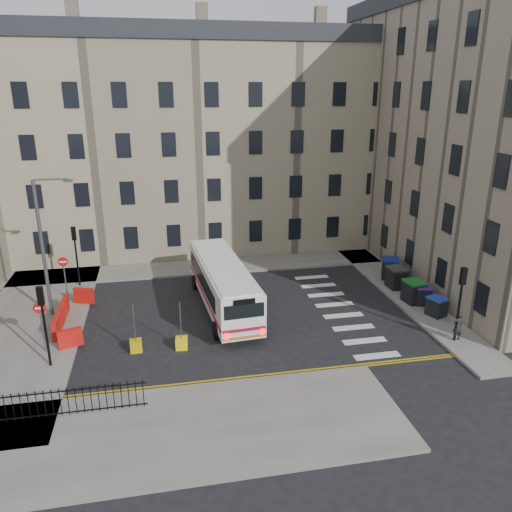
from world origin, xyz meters
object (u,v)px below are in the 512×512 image
object	(u,v)px
wheelie_bin_d	(397,277)
bollard_yellow	(182,343)
bus	(223,283)
streetlamp	(42,247)
bollard_chevron	(136,346)
wheelie_bin_c	(414,291)
wheelie_bin_a	(437,306)
pedestrian	(458,326)
wheelie_bin_e	(390,268)
wheelie_bin_b	(423,294)

from	to	relation	value
wheelie_bin_d	bollard_yellow	size ratio (longest dim) A/B	2.37
bus	bollard_yellow	size ratio (longest dim) A/B	17.84
streetlamp	bollard_chevron	size ratio (longest dim) A/B	13.57
wheelie_bin_c	bollard_chevron	size ratio (longest dim) A/B	2.33
wheelie_bin_a	pedestrian	xyz separation A→B (m)	(-0.53, -2.97, 0.24)
streetlamp	bus	bearing A→B (deg)	-4.20
wheelie_bin_e	bus	bearing A→B (deg)	-145.48
bollard_yellow	wheelie_bin_e	bearing A→B (deg)	25.12
wheelie_bin_d	pedestrian	size ratio (longest dim) A/B	0.88
wheelie_bin_d	wheelie_bin_b	bearing A→B (deg)	-83.99
bus	wheelie_bin_d	bearing A→B (deg)	-1.02
wheelie_bin_e	wheelie_bin_d	bearing A→B (deg)	-77.87
streetlamp	wheelie_bin_a	world-z (taller)	streetlamp
bus	bollard_chevron	distance (m)	6.87
wheelie_bin_b	wheelie_bin_e	distance (m)	4.48
wheelie_bin_d	bollard_chevron	size ratio (longest dim) A/B	2.37
pedestrian	bollard_yellow	xyz separation A→B (m)	(-14.37, 2.19, -0.66)
wheelie_bin_c	wheelie_bin_e	world-z (taller)	wheelie_bin_e
wheelie_bin_a	wheelie_bin_d	distance (m)	4.48
wheelie_bin_b	wheelie_bin_e	xyz separation A→B (m)	(-0.07, 4.48, 0.12)
wheelie_bin_a	wheelie_bin_d	bearing A→B (deg)	73.38
wheelie_bin_b	pedestrian	size ratio (longest dim) A/B	0.80
pedestrian	wheelie_bin_b	bearing A→B (deg)	-104.70
wheelie_bin_b	bollard_yellow	xyz separation A→B (m)	(-14.95, -2.50, -0.45)
bus	bollard_yellow	bearing A→B (deg)	-125.93
bus	wheelie_bin_b	distance (m)	12.37
bollard_yellow	wheelie_bin_c	bearing A→B (deg)	11.03
wheelie_bin_d	bollard_chevron	world-z (taller)	wheelie_bin_d
bollard_chevron	streetlamp	bearing A→B (deg)	134.35
streetlamp	wheelie_bin_b	bearing A→B (deg)	-7.15
bollard_chevron	wheelie_bin_d	bearing A→B (deg)	16.78
streetlamp	wheelie_bin_d	world-z (taller)	streetlamp
streetlamp	bus	size ratio (longest dim) A/B	0.76
wheelie_bin_a	streetlamp	bearing A→B (deg)	147.42
bus	wheelie_bin_d	world-z (taller)	bus
wheelie_bin_a	bollard_chevron	bearing A→B (deg)	160.95
bus	wheelie_bin_c	world-z (taller)	bus
wheelie_bin_a	bollard_yellow	distance (m)	14.93
wheelie_bin_b	wheelie_bin_d	xyz separation A→B (m)	(-0.40, 2.75, 0.12)
bus	bollard_yellow	distance (m)	5.51
wheelie_bin_b	bollard_chevron	bearing A→B (deg)	-155.56
streetlamp	pedestrian	size ratio (longest dim) A/B	5.01
wheelie_bin_c	bollard_yellow	xyz separation A→B (m)	(-14.52, -2.83, -0.56)
pedestrian	bollard_chevron	bearing A→B (deg)	-15.59
streetlamp	wheelie_bin_d	size ratio (longest dim) A/B	5.72
wheelie_bin_e	pedestrian	world-z (taller)	pedestrian
wheelie_bin_a	bollard_chevron	world-z (taller)	wheelie_bin_a
streetlamp	wheelie_bin_e	bearing A→B (deg)	4.33
wheelie_bin_c	pedestrian	size ratio (longest dim) A/B	0.86
wheelie_bin_d	bollard_yellow	world-z (taller)	wheelie_bin_d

